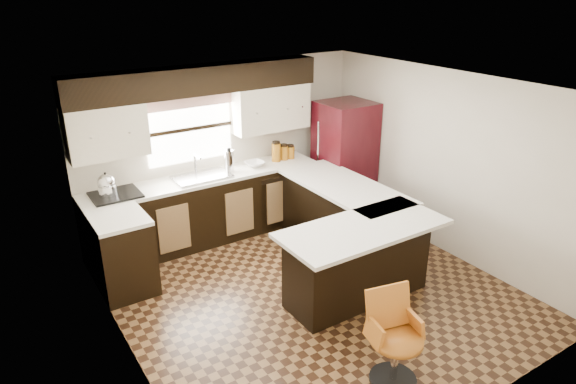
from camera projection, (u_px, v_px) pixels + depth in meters
floor at (312, 292)px, 6.04m from camera, size 4.40×4.40×0.00m
ceiling at (316, 88)px, 5.13m from camera, size 4.40×4.40×0.00m
wall_back at (224, 147)px, 7.29m from camera, size 4.40×0.00×4.40m
wall_front at (483, 294)px, 3.88m from camera, size 4.40×0.00×4.40m
wall_left at (121, 249)px, 4.53m from camera, size 0.00×4.40×4.40m
wall_right at (446, 164)px, 6.64m from camera, size 0.00×4.40×4.40m
base_cab_back at (207, 210)px, 7.12m from camera, size 3.30×0.60×0.90m
base_cab_left at (123, 255)px, 5.94m from camera, size 0.60×0.70×0.90m
counter_back at (205, 178)px, 6.94m from camera, size 3.30×0.60×0.04m
counter_left at (118, 219)px, 5.76m from camera, size 0.60×0.70×0.04m
soffit at (198, 80)px, 6.57m from camera, size 3.40×0.35×0.36m
upper_cab_left at (106, 132)px, 6.14m from camera, size 0.94×0.35×0.64m
upper_cab_right at (271, 108)px, 7.30m from camera, size 1.14×0.35×0.64m
window_pane at (190, 129)px, 6.89m from camera, size 1.20×0.02×0.90m
valance at (189, 101)px, 6.71m from camera, size 1.30×0.06×0.18m
sink at (202, 177)px, 6.88m from camera, size 0.75×0.45×0.03m
dishwasher at (279, 202)px, 7.41m from camera, size 0.58×0.03×0.78m
cooktop at (115, 195)px, 6.31m from camera, size 0.58×0.50×0.02m
peninsula_long at (340, 220)px, 6.81m from camera, size 0.60×1.95×0.90m
peninsula_return at (358, 263)px, 5.79m from camera, size 1.65×0.60×0.90m
counter_pen_long at (345, 187)px, 6.65m from camera, size 0.84×1.95×0.04m
counter_pen_return at (364, 228)px, 5.53m from camera, size 1.89×0.84×0.04m
refrigerator at (344, 160)px, 7.78m from camera, size 0.76×0.73×1.76m
bar_chair at (397, 341)px, 4.54m from camera, size 0.56×0.56×0.89m
kettle at (106, 184)px, 6.20m from camera, size 0.22×0.22×0.30m
percolator at (229, 161)px, 7.06m from camera, size 0.13×0.13×0.30m
mixing_bowl at (255, 164)px, 7.31m from camera, size 0.27×0.27×0.07m
canister_large at (276, 152)px, 7.47m from camera, size 0.13×0.13×0.27m
canister_med at (284, 153)px, 7.55m from camera, size 0.12×0.12×0.20m
canister_small at (290, 152)px, 7.62m from camera, size 0.12×0.12×0.18m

